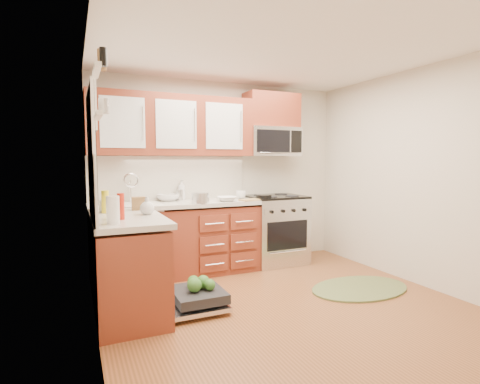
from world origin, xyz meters
name	(u,v)px	position (x,y,z in m)	size (l,w,h in m)	color
floor	(287,306)	(0.00, 0.00, 0.00)	(3.50, 3.50, 0.00)	brown
ceiling	(289,47)	(0.00, 0.00, 2.50)	(3.50, 3.50, 0.00)	white
wall_back	(222,174)	(0.00, 1.75, 1.25)	(3.50, 0.04, 2.50)	beige
wall_front	(459,197)	(0.00, -1.75, 1.25)	(3.50, 0.04, 2.50)	beige
wall_left	(93,186)	(-1.75, 0.00, 1.25)	(0.04, 3.50, 2.50)	beige
wall_right	(418,177)	(1.75, 0.00, 1.25)	(0.04, 3.50, 2.50)	beige
base_cabinet_back	(177,241)	(-0.73, 1.45, 0.42)	(2.05, 0.60, 0.85)	maroon
base_cabinet_left	(127,268)	(-1.45, 0.52, 0.42)	(0.60, 1.25, 0.85)	maroon
countertop_back	(177,204)	(-0.72, 1.44, 0.90)	(2.07, 0.64, 0.05)	beige
countertop_left	(127,218)	(-1.44, 0.53, 0.90)	(0.64, 1.27, 0.05)	beige
backsplash_back	(171,178)	(-0.73, 1.74, 1.21)	(2.05, 0.02, 0.57)	beige
backsplash_left	(92,186)	(-1.74, 0.52, 1.21)	(0.02, 1.25, 0.57)	beige
upper_cabinets	(173,126)	(-0.73, 1.57, 1.88)	(2.05, 0.35, 0.75)	maroon
cabinet_over_mw	(271,111)	(0.68, 1.57, 2.13)	(0.76, 0.35, 0.47)	maroon
range	(276,229)	(0.68, 1.43, 0.47)	(0.76, 0.64, 0.95)	silver
microwave	(272,142)	(0.68, 1.55, 1.70)	(0.76, 0.38, 0.40)	silver
sink	(134,215)	(-1.25, 1.42, 0.80)	(0.62, 0.50, 0.26)	white
dishwasher	(194,299)	(-0.86, 0.30, 0.10)	(0.70, 0.60, 0.20)	silver
window	(91,149)	(-1.74, 0.50, 1.55)	(0.03, 1.05, 1.05)	white
window_blind	(93,111)	(-1.71, 0.50, 1.88)	(0.02, 0.96, 0.40)	white
shelf_upper	(97,70)	(-1.72, -0.35, 2.05)	(0.04, 0.40, 0.03)	white
shelf_lower	(98,116)	(-1.72, -0.35, 1.75)	(0.04, 0.40, 0.03)	white
rug	(360,288)	(1.01, 0.09, 0.01)	(1.18, 0.77, 0.02)	#586338
skillet	(264,196)	(0.40, 1.26, 0.97)	(0.21, 0.21, 0.04)	black
stock_pot	(200,198)	(-0.49, 1.22, 0.99)	(0.21, 0.21, 0.13)	silver
cutting_board	(250,200)	(0.18, 1.22, 0.93)	(0.26, 0.16, 0.02)	#9E8048
canister	(179,195)	(-0.64, 1.63, 0.99)	(0.09, 0.09, 0.14)	silver
paper_towel_roll	(113,210)	(-1.60, 0.11, 1.04)	(0.11, 0.11, 0.23)	white
mustard_bottle	(105,202)	(-1.61, 0.79, 1.04)	(0.07, 0.07, 0.22)	yellow
red_bottle	(121,206)	(-1.52, 0.31, 1.04)	(0.06, 0.06, 0.23)	red
wooden_box	(139,203)	(-1.27, 0.90, 0.99)	(0.14, 0.10, 0.14)	brown
blue_carton	(114,211)	(-1.57, 0.38, 1.00)	(0.09, 0.05, 0.14)	#2889BC
bowl_a	(227,199)	(-0.12, 1.27, 0.96)	(0.25, 0.25, 0.06)	#999999
bowl_b	(168,198)	(-0.79, 1.60, 0.97)	(0.28, 0.28, 0.09)	#999999
cup	(241,195)	(0.18, 1.50, 0.98)	(0.14, 0.14, 0.11)	#999999
soap_bottle_a	(181,190)	(-0.60, 1.68, 1.06)	(0.10, 0.10, 0.26)	#999999
soap_bottle_b	(104,203)	(-1.62, 0.86, 1.02)	(0.08, 0.08, 0.18)	#999999
soap_bottle_c	(147,205)	(-1.25, 0.53, 1.01)	(0.14, 0.14, 0.18)	#999999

